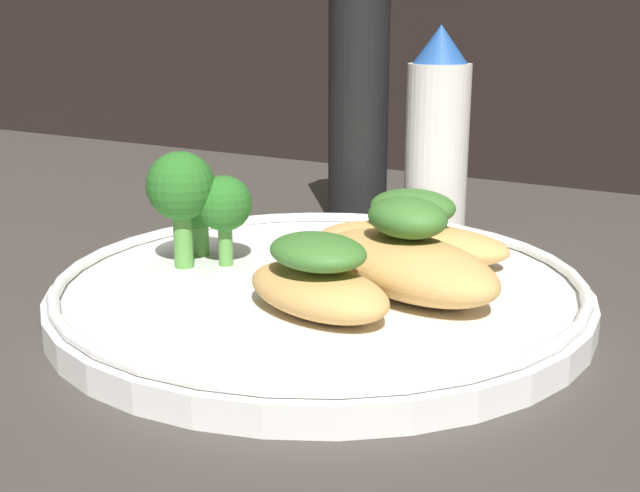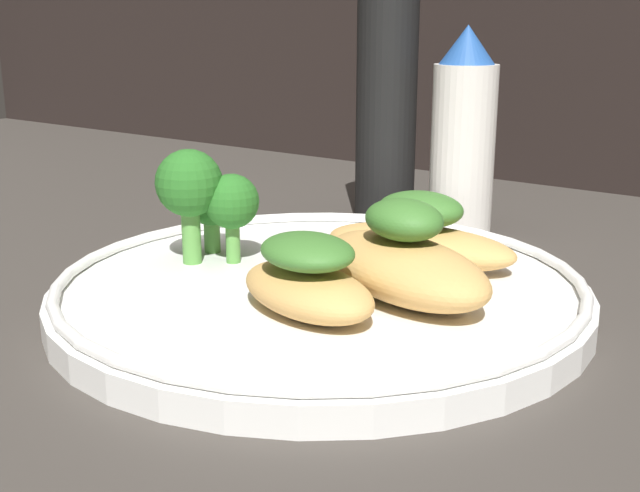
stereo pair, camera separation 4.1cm
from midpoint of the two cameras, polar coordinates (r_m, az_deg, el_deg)
ground_plane at (r=42.55cm, az=2.79°, el=-5.10°), size 180.00×180.00×1.00cm
plate at (r=42.04cm, az=2.82°, el=-3.20°), size 27.89×27.89×2.00cm
grilled_meat_front at (r=37.01cm, az=2.30°, el=-2.49°), size 8.93×6.37×3.82cm
grilled_meat_middle at (r=39.69cm, az=8.89°, el=-1.15°), size 12.56×9.39×4.94cm
grilled_meat_back at (r=45.05cm, az=9.70°, el=0.60°), size 11.59×6.07×4.19cm
broccoli_bunch at (r=45.05cm, az=-5.53°, el=3.59°), size 5.39×5.56×6.47cm
sauce_bottle at (r=57.03cm, az=12.22°, el=7.58°), size 4.43×4.43×14.37cm
pepper_grinder at (r=59.71cm, az=6.76°, el=10.09°), size 4.43×4.43×19.25cm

